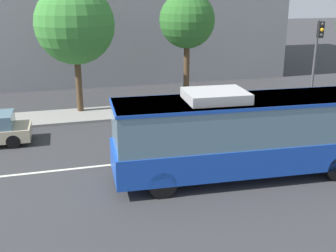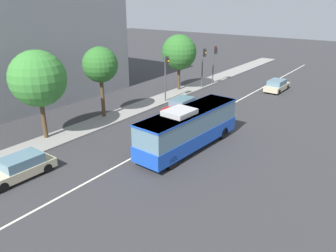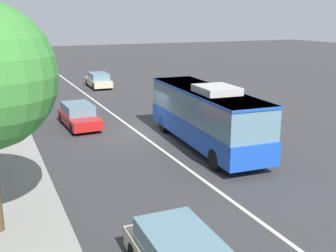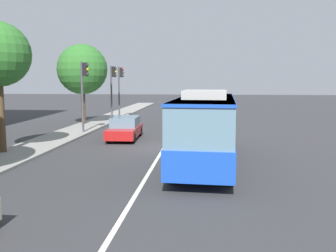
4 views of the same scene
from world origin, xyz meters
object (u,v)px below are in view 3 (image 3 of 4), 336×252
traffic_light_near_corner (9,56)px  traffic_light_mid_block (10,59)px  sedan_red (79,116)px  traffic_light_far_corner (15,70)px  transit_bus (205,114)px  sedan_beige_ahead (99,80)px

traffic_light_near_corner → traffic_light_mid_block: (-2.78, 0.06, 0.00)m
traffic_light_mid_block → sedan_red: bearing=-67.8°
sedan_red → traffic_light_near_corner: (12.50, 3.16, 2.84)m
traffic_light_near_corner → traffic_light_mid_block: size_ratio=1.00×
sedan_red → traffic_light_far_corner: (2.06, 3.41, 2.84)m
transit_bus → sedan_red: transit_bus is taller
traffic_light_near_corner → traffic_light_mid_block: bearing=-91.3°
transit_bus → traffic_light_far_corner: traffic_light_far_corner is taller
sedan_red → traffic_light_far_corner: 4.89m
traffic_light_near_corner → sedan_red: bearing=-75.9°
sedan_beige_ahead → traffic_light_mid_block: traffic_light_mid_block is taller
transit_bus → traffic_light_mid_block: traffic_light_mid_block is taller
transit_bus → sedan_red: bearing=41.1°
sedan_red → sedan_beige_ahead: bearing=158.5°
sedan_beige_ahead → traffic_light_far_corner: 15.04m
traffic_light_near_corner → traffic_light_far_corner: 10.45m
traffic_light_near_corner → traffic_light_mid_block: 2.78m
transit_bus → traffic_light_mid_block: size_ratio=1.95×
sedan_beige_ahead → sedan_red: size_ratio=1.00×
sedan_red → traffic_light_near_corner: 13.21m
traffic_light_mid_block → transit_bus: bearing=-58.9°
transit_bus → sedan_red: 8.74m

